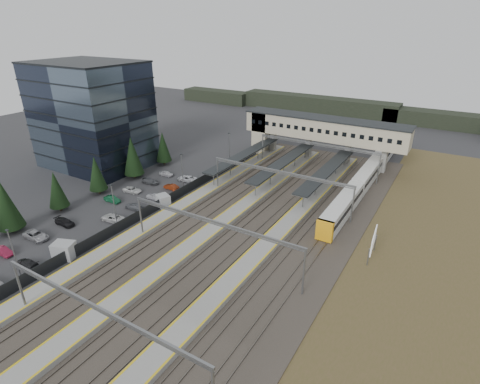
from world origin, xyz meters
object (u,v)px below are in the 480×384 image
Objects in this scene: footbridge at (313,129)px; office_building at (92,115)px; relay_cabin_far at (163,201)px; billboard at (373,241)px; relay_cabin_near at (64,250)px; train at (368,174)px.

office_building is at bearing -145.53° from footbridge.
office_building is 7.73× the size of relay_cabin_far.
relay_cabin_far is at bearing -109.92° from footbridge.
footbridge is at bearing 122.96° from billboard.
footbridge is at bearing 75.63° from relay_cabin_near.
footbridge is (15.46, 60.35, 6.66)m from relay_cabin_near.
office_building reaches higher than relay_cabin_far.
relay_cabin_near is 45.87m from billboard.
billboard is (23.93, -36.90, -5.01)m from footbridge.
office_building is at bearing 174.17° from billboard.
relay_cabin_near is 61.24m from train.
footbridge is 7.58× the size of billboard.
office_building is 42.87m from relay_cabin_near.
relay_cabin_near reaches higher than relay_cabin_far.
relay_cabin_far is (29.32, -9.68, -11.04)m from office_building.
footbridge reaches higher than billboard.
train is (31.76, 52.36, 0.70)m from relay_cabin_near.
footbridge is (14.38, 39.67, 6.78)m from relay_cabin_far.
billboard is (7.63, -28.92, 0.95)m from train.
relay_cabin_far is 0.05× the size of train.
train is at bearing 104.78° from billboard.
relay_cabin_near is at bearing -104.37° from footbridge.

